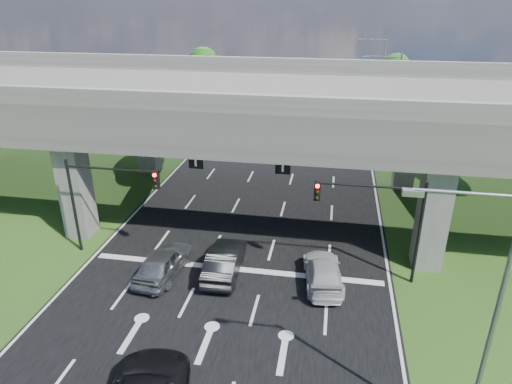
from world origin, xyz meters
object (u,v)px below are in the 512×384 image
(car_silver, at_px, (164,262))
(car_dark, at_px, (225,261))
(streetlight_far, at_px, (392,101))
(car_white, at_px, (323,272))
(streetlight_near, at_px, (483,309))
(signal_left, at_px, (104,191))
(streetlight_beyond, at_px, (379,73))
(signal_right, at_px, (379,212))

(car_silver, xyz_separation_m, car_dark, (3.34, 0.77, -0.00))
(streetlight_far, xyz_separation_m, car_white, (-5.00, -21.00, -5.11))
(streetlight_near, xyz_separation_m, car_silver, (-13.91, 8.23, -5.00))
(signal_left, xyz_separation_m, car_silver, (4.01, -1.71, -3.33))
(streetlight_near, height_order, streetlight_beyond, same)
(signal_right, bearing_deg, streetlight_beyond, 86.39)
(streetlight_far, bearing_deg, car_silver, -122.58)
(signal_right, xyz_separation_m, car_dark, (-8.30, -0.94, -3.34))
(streetlight_far, bearing_deg, signal_left, -131.78)
(signal_left, bearing_deg, car_silver, -23.13)
(signal_right, distance_m, streetlight_far, 20.25)
(signal_right, distance_m, streetlight_beyond, 36.17)
(streetlight_near, height_order, car_dark, streetlight_near)
(signal_right, xyz_separation_m, car_white, (-2.72, -0.94, -3.45))
(signal_right, height_order, car_silver, signal_right)
(signal_right, height_order, streetlight_near, streetlight_near)
(car_dark, bearing_deg, car_silver, 10.79)
(signal_right, relative_size, car_silver, 1.24)
(streetlight_near, bearing_deg, signal_left, 150.98)
(signal_left, relative_size, car_white, 1.23)
(signal_right, relative_size, streetlight_beyond, 0.60)
(streetlight_near, xyz_separation_m, car_dark, (-10.57, 9.00, -5.00))
(streetlight_beyond, bearing_deg, car_dark, -105.94)
(car_silver, bearing_deg, streetlight_far, -116.87)
(streetlight_beyond, xyz_separation_m, car_white, (-5.00, -37.00, -5.11))
(streetlight_near, xyz_separation_m, car_white, (-5.00, 9.00, -5.11))
(streetlight_beyond, relative_size, car_dark, 2.01)
(car_dark, bearing_deg, streetlight_beyond, -108.13)
(streetlight_near, relative_size, streetlight_beyond, 1.00)
(streetlight_beyond, xyz_separation_m, car_silver, (-13.91, -37.77, -5.00))
(signal_left, distance_m, car_white, 13.41)
(car_white, bearing_deg, signal_right, -168.67)
(streetlight_beyond, height_order, car_white, streetlight_beyond)
(streetlight_beyond, relative_size, car_silver, 2.07)
(car_dark, bearing_deg, car_white, 177.82)
(car_white, bearing_deg, streetlight_far, -111.15)
(signal_right, xyz_separation_m, car_silver, (-11.64, -1.71, -3.33))
(signal_left, xyz_separation_m, car_white, (12.93, -0.94, -3.45))
(streetlight_far, height_order, car_silver, streetlight_far)
(signal_left, height_order, car_silver, signal_left)
(signal_left, bearing_deg, streetlight_near, -29.02)
(car_dark, bearing_deg, streetlight_far, -118.90)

